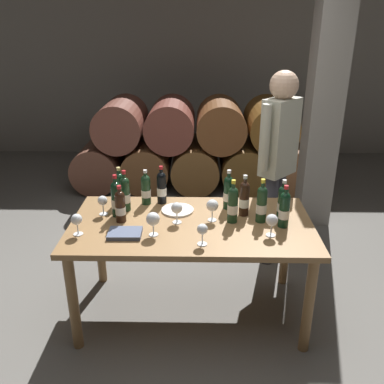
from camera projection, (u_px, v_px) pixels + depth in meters
name	position (u px, v px, depth m)	size (l,w,h in m)	color
ground_plane	(192.00, 310.00, 3.23)	(14.00, 14.00, 0.00)	#66635E
cellar_back_wall	(197.00, 65.00, 6.55)	(10.00, 0.24, 2.80)	gray
barrel_stack	(195.00, 147.00, 5.41)	(3.12, 0.90, 1.15)	brown
stone_pillar	(324.00, 103.00, 4.17)	(0.32, 0.32, 2.60)	gray
dining_table	(191.00, 234.00, 2.97)	(1.70, 0.90, 0.76)	olive
wine_bottle_0	(120.00, 188.00, 3.19)	(0.07, 0.07, 0.29)	black
wine_bottle_1	(125.00, 193.00, 3.07)	(0.07, 0.07, 0.31)	#19381E
wine_bottle_2	(233.00, 204.00, 2.89)	(0.07, 0.07, 0.31)	#19381E
wine_bottle_3	(244.00, 198.00, 3.00)	(0.07, 0.07, 0.31)	black
wine_bottle_4	(284.00, 209.00, 2.83)	(0.07, 0.07, 0.30)	black
wine_bottle_5	(228.00, 192.00, 3.10)	(0.07, 0.07, 0.31)	black
wine_bottle_6	(120.00, 206.00, 2.91)	(0.07, 0.07, 0.27)	black
wine_bottle_7	(162.00, 187.00, 3.20)	(0.07, 0.07, 0.30)	black
wine_bottle_8	(116.00, 199.00, 2.98)	(0.07, 0.07, 0.32)	black
wine_bottle_9	(283.00, 202.00, 2.94)	(0.07, 0.07, 0.30)	black
wine_bottle_10	(262.00, 204.00, 2.90)	(0.07, 0.07, 0.32)	#19381E
wine_bottle_11	(146.00, 189.00, 3.19)	(0.07, 0.07, 0.28)	#19381E
wine_glass_0	(153.00, 219.00, 2.72)	(0.09, 0.09, 0.16)	white
wine_glass_1	(212.00, 206.00, 2.92)	(0.09, 0.09, 0.16)	white
wine_glass_2	(103.00, 201.00, 3.02)	(0.07, 0.07, 0.15)	white
wine_glass_3	(77.00, 220.00, 2.73)	(0.07, 0.07, 0.15)	white
wine_glass_4	(202.00, 230.00, 2.61)	(0.07, 0.07, 0.14)	white
wine_glass_5	(272.00, 221.00, 2.72)	(0.08, 0.08, 0.15)	white
wine_glass_6	(177.00, 209.00, 2.89)	(0.08, 0.08, 0.15)	white
tasting_notebook	(125.00, 233.00, 2.76)	(0.22, 0.16, 0.03)	#4C5670
serving_plate	(178.00, 210.00, 3.11)	(0.24, 0.24, 0.01)	white
sommelier_presenting	(278.00, 153.00, 3.50)	(0.37, 0.38, 1.72)	#383842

